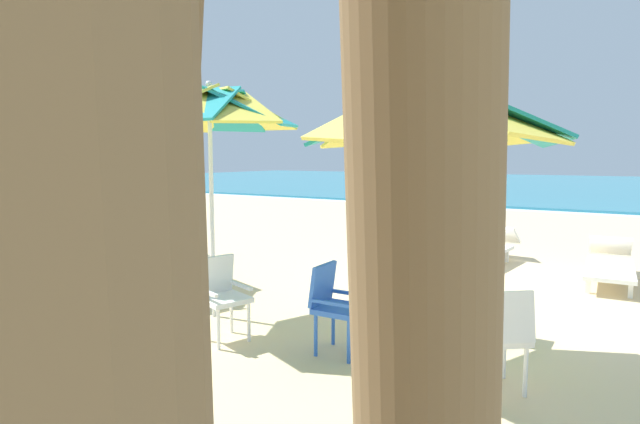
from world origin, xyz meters
The scene contains 15 objects.
ground_plane centered at (0.00, 0.00, 0.00)m, with size 80.00×80.00×0.00m, color beige.
sea centered at (0.00, 30.28, 0.05)m, with size 80.00×36.00×0.10m, color teal.
surf_foam centered at (0.00, 11.98, 0.01)m, with size 80.00×0.70×0.01m, color white.
beach_umbrella_0 centered at (-0.13, -2.92, 2.22)m, with size 2.31×2.31×2.57m.
plastic_chair_0 centered at (-0.58, -2.73, 0.50)m, with size 0.62×0.63×0.87m.
plastic_chair_1 centered at (-1.01, -3.05, 0.50)m, with size 0.48×0.46×0.87m.
plastic_chair_2 centered at (0.54, -3.09, 0.50)m, with size 0.63×0.63×0.87m.
beach_umbrella_1 centered at (-2.81, -2.83, 2.42)m, with size 2.08×2.08×2.76m.
plastic_chair_3 centered at (-3.59, -2.50, 0.50)m, with size 0.60×0.61×0.87m.
plastic_chair_4 centered at (-2.20, -3.36, 0.50)m, with size 0.58×0.55×0.87m.
beach_umbrella_2 centered at (-5.77, -2.73, 2.42)m, with size 2.55×2.55×2.77m.
plastic_chair_5 centered at (-5.16, -3.07, 0.50)m, with size 0.47×0.49×0.87m.
sun_lounger_0 centered at (1.12, 1.55, 0.28)m, with size 0.72×2.17×0.62m.
sun_lounger_1 centered at (-0.83, 1.90, 0.28)m, with size 0.83×2.20×0.62m.
cooler_box centered at (0.21, -1.82, 0.20)m, with size 0.50×0.34×0.40m.
Camera 1 is at (1.42, -7.23, 1.90)m, focal length 28.80 mm.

